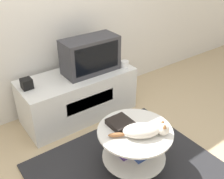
{
  "coord_description": "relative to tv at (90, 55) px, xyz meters",
  "views": [
    {
      "loc": [
        -1.17,
        -1.31,
        1.96
      ],
      "look_at": [
        0.18,
        0.54,
        0.61
      ],
      "focal_mm": 42.0,
      "sensor_mm": 36.0,
      "label": 1
    }
  ],
  "objects": [
    {
      "name": "ground_plane",
      "position": [
        -0.29,
        -1.12,
        -0.77
      ],
      "size": [
        12.0,
        12.0,
        0.0
      ],
      "primitive_type": "plane",
      "color": "tan"
    },
    {
      "name": "wall_back",
      "position": [
        -0.29,
        0.39,
        0.53
      ],
      "size": [
        8.0,
        0.05,
        2.6
      ],
      "color": "silver",
      "rests_on": "ground_plane"
    },
    {
      "name": "rug",
      "position": [
        -0.29,
        -1.12,
        -0.76
      ],
      "size": [
        1.68,
        1.46,
        0.02
      ],
      "color": "#28282B",
      "rests_on": "ground_plane"
    },
    {
      "name": "tv_stand",
      "position": [
        -0.19,
        0.01,
        -0.49
      ],
      "size": [
        1.37,
        0.59,
        0.56
      ],
      "color": "silver",
      "rests_on": "ground_plane"
    },
    {
      "name": "tv",
      "position": [
        0.0,
        0.0,
        0.0
      ],
      "size": [
        0.66,
        0.31,
        0.41
      ],
      "color": "#333338",
      "rests_on": "tv_stand"
    },
    {
      "name": "speaker",
      "position": [
        -0.77,
        0.05,
        -0.15
      ],
      "size": [
        0.11,
        0.11,
        0.11
      ],
      "color": "black",
      "rests_on": "tv_stand"
    },
    {
      "name": "mug",
      "position": [
        0.39,
        -0.16,
        -0.17
      ],
      "size": [
        0.1,
        0.1,
        0.09
      ],
      "color": "white",
      "rests_on": "tv_stand"
    },
    {
      "name": "coffee_table",
      "position": [
        -0.22,
        -1.07,
        -0.46
      ],
      "size": [
        0.68,
        0.68,
        0.44
      ],
      "color": "#B2B2B7",
      "rests_on": "rug"
    },
    {
      "name": "dvd_box",
      "position": [
        -0.28,
        -0.94,
        -0.28
      ],
      "size": [
        0.2,
        0.21,
        0.05
      ],
      "color": "black",
      "rests_on": "coffee_table"
    },
    {
      "name": "cat",
      "position": [
        -0.2,
        -1.17,
        -0.25
      ],
      "size": [
        0.48,
        0.32,
        0.13
      ],
      "rotation": [
        0.0,
        0.0,
        -0.53
      ],
      "color": "silver",
      "rests_on": "coffee_table"
    }
  ]
}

